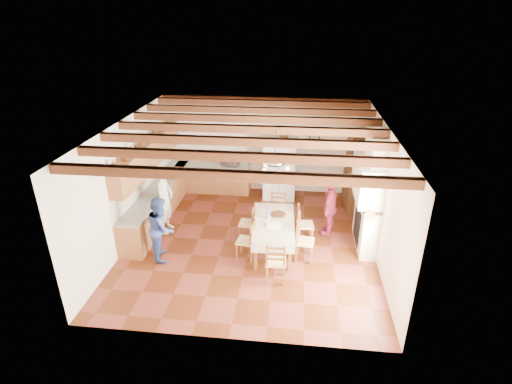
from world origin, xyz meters
TOP-DOWN VIEW (x-y plane):
  - floor at (0.00, 0.00)m, footprint 6.00×6.50m
  - ceiling at (0.00, 0.00)m, footprint 6.00×6.50m
  - wall_back at (0.00, 3.26)m, footprint 6.00×0.02m
  - wall_front at (0.00, -3.26)m, footprint 6.00×0.02m
  - wall_left at (-3.01, 0.00)m, footprint 0.02×6.50m
  - wall_right at (3.01, 0.00)m, footprint 0.02×6.50m
  - ceiling_beams at (0.00, 0.00)m, footprint 6.00×6.30m
  - lower_cabinets_left at (-2.70, 1.05)m, footprint 0.60×4.30m
  - lower_cabinets_back at (-1.55, 2.95)m, footprint 2.30×0.60m
  - countertop_left at (-2.70, 1.05)m, footprint 0.62×4.30m
  - countertop_back at (-1.55, 2.95)m, footprint 2.34×0.62m
  - backsplash_left at (-2.98, 1.05)m, footprint 0.03×4.30m
  - backsplash_back at (-1.55, 3.23)m, footprint 2.30×0.03m
  - upper_cabinets at (-2.83, 1.05)m, footprint 0.35×4.20m
  - fireplace at (2.72, 0.20)m, footprint 0.56×1.60m
  - wall_picture at (1.55, 3.23)m, footprint 0.34×0.03m
  - refrigerator at (0.55, 2.77)m, footprint 0.96×0.79m
  - hutch at (2.75, 2.36)m, footprint 0.57×1.24m
  - dining_table at (0.59, -0.29)m, footprint 1.02×1.87m
  - chandelier at (0.59, -0.29)m, footprint 0.47×0.47m
  - chair_left_near at (-0.03, -0.70)m, footprint 0.46×0.47m
  - chair_left_far at (-0.10, 0.14)m, footprint 0.43×0.45m
  - chair_right_near at (1.34, -0.58)m, footprint 0.45×0.47m
  - chair_right_far at (1.34, 0.21)m, footprint 0.43×0.45m
  - chair_end_near at (0.72, -1.46)m, footprint 0.42×0.40m
  - chair_end_far at (0.59, 0.86)m, footprint 0.48×0.46m
  - person_man at (-2.26, 0.35)m, footprint 0.46×0.67m
  - person_woman_blue at (-1.96, -0.85)m, footprint 0.75×0.87m
  - person_woman_red at (1.95, 0.65)m, footprint 0.61×0.95m
  - microwave at (-0.99, 2.95)m, footprint 0.56×0.45m
  - fridge_vase at (0.65, 2.77)m, footprint 0.31×0.31m

SIDE VIEW (x-z plane):
  - floor at x=0.00m, z-range -0.02..0.00m
  - lower_cabinets_left at x=-2.70m, z-range 0.00..0.86m
  - lower_cabinets_back at x=-1.55m, z-range 0.00..0.86m
  - chair_left_near at x=-0.03m, z-range 0.00..0.96m
  - chair_left_far at x=-0.10m, z-range 0.00..0.96m
  - chair_right_near at x=1.34m, z-range 0.00..0.96m
  - chair_right_far at x=1.34m, z-range 0.00..0.96m
  - chair_end_near at x=0.72m, z-range 0.00..0.96m
  - chair_end_far at x=0.59m, z-range 0.00..0.96m
  - dining_table at x=0.59m, z-range 0.32..1.12m
  - person_woman_red at x=1.95m, z-range 0.00..1.50m
  - person_woman_blue at x=-1.96m, z-range 0.00..1.53m
  - countertop_left at x=-2.70m, z-range 0.86..0.90m
  - countertop_back at x=-1.55m, z-range 0.86..0.90m
  - person_man at x=-2.26m, z-range 0.00..1.77m
  - refrigerator at x=0.55m, z-range 0.00..1.91m
  - microwave at x=-0.99m, z-range 0.90..1.17m
  - hutch at x=2.75m, z-range 0.00..2.20m
  - backsplash_left at x=-2.98m, z-range 0.90..1.50m
  - backsplash_back at x=-1.55m, z-range 0.90..1.50m
  - fireplace at x=2.72m, z-range 0.00..2.80m
  - wall_back at x=0.00m, z-range 0.00..3.00m
  - wall_front at x=0.00m, z-range 0.00..3.00m
  - wall_left at x=-3.01m, z-range 0.00..3.00m
  - wall_right at x=3.01m, z-range 0.00..3.00m
  - upper_cabinets at x=-2.83m, z-range 1.50..2.20m
  - wall_picture at x=1.55m, z-range 1.64..2.06m
  - fridge_vase at x=0.65m, z-range 1.91..2.22m
  - chandelier at x=0.59m, z-range 2.23..2.27m
  - ceiling_beams at x=0.00m, z-range 2.83..2.99m
  - ceiling at x=0.00m, z-range 3.00..3.02m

